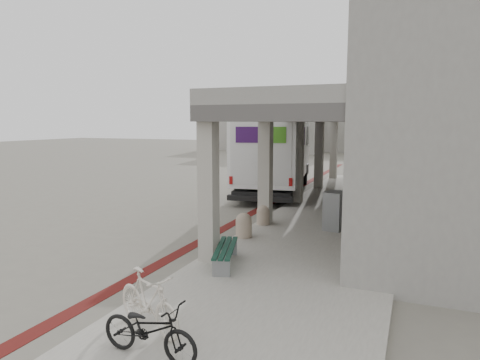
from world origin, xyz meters
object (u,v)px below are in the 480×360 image
at_px(bench, 225,252).
at_px(fedex_truck, 275,152).
at_px(utility_cabinet, 335,211).
at_px(bicycle_cream, 148,301).
at_px(bicycle_black, 149,330).

bearing_deg(bench, fedex_truck, 84.62).
distance_m(utility_cabinet, bicycle_cream, 7.57).
xyz_separation_m(bench, bicycle_black, (0.62, -3.89, 0.10)).
height_order(bench, bicycle_black, bicycle_black).
relative_size(utility_cabinet, bicycle_black, 0.75).
bearing_deg(bicycle_black, fedex_truck, 14.49).
relative_size(bench, bicycle_cream, 1.16).
bearing_deg(utility_cabinet, bench, -102.00).
bearing_deg(fedex_truck, utility_cabinet, -68.53).
xyz_separation_m(utility_cabinet, bicycle_cream, (-1.53, -7.41, -0.10)).
bearing_deg(bicycle_black, utility_cabinet, -4.40).
distance_m(fedex_truck, utility_cabinet, 7.85).
xyz_separation_m(utility_cabinet, bicycle_black, (-1.08, -8.06, -0.17)).
xyz_separation_m(fedex_truck, bicycle_black, (2.93, -14.70, -1.40)).
distance_m(fedex_truck, bicycle_black, 15.05).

